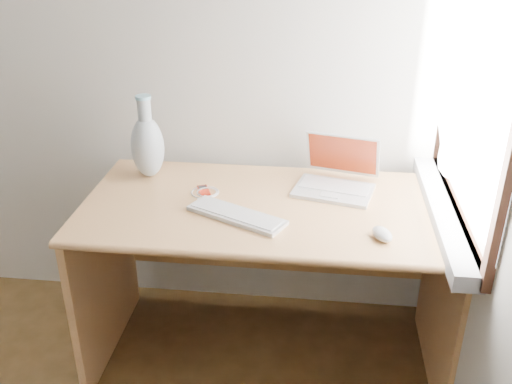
# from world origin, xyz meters

# --- Properties ---
(back_wall) EXTENTS (3.50, 0.04, 2.60)m
(back_wall) POSITION_xyz_m (0.00, 1.75, 1.30)
(back_wall) COLOR silver
(back_wall) RESTS_ON floor
(window) EXTENTS (0.11, 0.99, 1.10)m
(window) POSITION_xyz_m (1.72, 1.30, 1.28)
(window) COLOR white
(window) RESTS_ON right_wall
(desk) EXTENTS (1.46, 0.73, 0.77)m
(desk) POSITION_xyz_m (1.03, 1.40, 0.55)
(desk) COLOR tan
(desk) RESTS_ON floor
(laptop) EXTENTS (0.35, 0.32, 0.21)m
(laptop) POSITION_xyz_m (1.28, 1.49, 0.82)
(laptop) COLOR silver
(laptop) RESTS_ON desk
(external_keyboard) EXTENTS (0.40, 0.27, 0.02)m
(external_keyboard) POSITION_xyz_m (0.92, 1.19, 0.78)
(external_keyboard) COLOR white
(external_keyboard) RESTS_ON desk
(mouse) EXTENTS (0.09, 0.12, 0.04)m
(mouse) POSITION_xyz_m (1.45, 1.10, 0.79)
(mouse) COLOR silver
(mouse) RESTS_ON desk
(ipod) EXTENTS (0.07, 0.10, 0.01)m
(ipod) POSITION_xyz_m (0.75, 1.39, 0.78)
(ipod) COLOR #B6210C
(ipod) RESTS_ON desk
(cable_coil) EXTENTS (0.13, 0.13, 0.01)m
(cable_coil) POSITION_xyz_m (0.76, 1.38, 0.78)
(cable_coil) COLOR white
(cable_coil) RESTS_ON desk
(remote) EXTENTS (0.03, 0.08, 0.01)m
(remote) POSITION_xyz_m (0.76, 1.28, 0.78)
(remote) COLOR white
(remote) RESTS_ON desk
(vase) EXTENTS (0.14, 0.14, 0.36)m
(vase) POSITION_xyz_m (0.49, 1.52, 0.92)
(vase) COLOR silver
(vase) RESTS_ON desk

